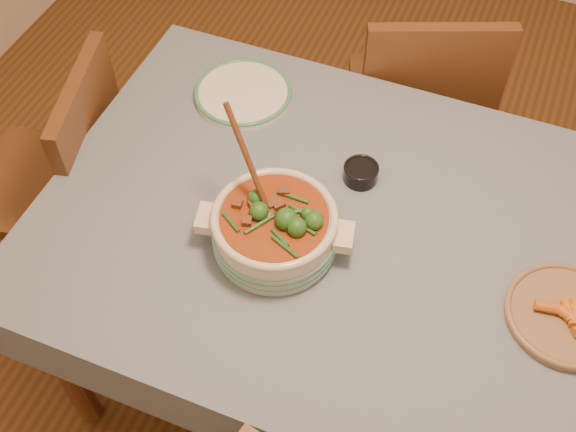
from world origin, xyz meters
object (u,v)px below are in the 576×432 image
(dining_table, at_px, (376,260))
(condiment_bowl, at_px, (361,172))
(white_plate, at_px, (243,93))
(stew_casserole, at_px, (274,227))
(chair_far, at_px, (420,103))
(fried_plate, at_px, (566,314))
(chair_left, at_px, (70,175))

(dining_table, xyz_separation_m, condiment_bowl, (-0.10, 0.16, 0.12))
(dining_table, relative_size, white_plate, 5.15)
(white_plate, xyz_separation_m, condiment_bowl, (0.40, -0.17, 0.01))
(stew_casserole, relative_size, chair_far, 0.41)
(dining_table, relative_size, condiment_bowl, 14.70)
(fried_plate, bearing_deg, condiment_bowl, 158.48)
(stew_casserole, distance_m, chair_far, 0.93)
(condiment_bowl, bearing_deg, dining_table, -57.18)
(chair_left, bearing_deg, dining_table, 72.17)
(chair_left, bearing_deg, fried_plate, 71.01)
(white_plate, bearing_deg, chair_far, 43.72)
(dining_table, xyz_separation_m, fried_plate, (0.45, -0.06, 0.11))
(condiment_bowl, height_order, fried_plate, condiment_bowl)
(stew_casserole, bearing_deg, chair_left, 167.11)
(white_plate, bearing_deg, condiment_bowl, -22.67)
(chair_far, bearing_deg, dining_table, 73.32)
(chair_far, relative_size, chair_left, 1.02)
(condiment_bowl, relative_size, chair_far, 0.13)
(condiment_bowl, xyz_separation_m, chair_left, (-0.87, -0.10, -0.28))
(dining_table, height_order, fried_plate, fried_plate)
(dining_table, distance_m, chair_left, 0.99)
(condiment_bowl, bearing_deg, stew_casserole, -114.29)
(chair_far, bearing_deg, condiment_bowl, 64.69)
(chair_left, bearing_deg, stew_casserole, 62.73)
(condiment_bowl, height_order, chair_far, chair_far)
(condiment_bowl, relative_size, fried_plate, 0.34)
(fried_plate, relative_size, chair_far, 0.37)
(condiment_bowl, distance_m, chair_left, 0.92)
(fried_plate, bearing_deg, chair_left, 175.39)
(fried_plate, bearing_deg, white_plate, 157.99)
(fried_plate, distance_m, chair_left, 1.45)
(white_plate, relative_size, chair_far, 0.36)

